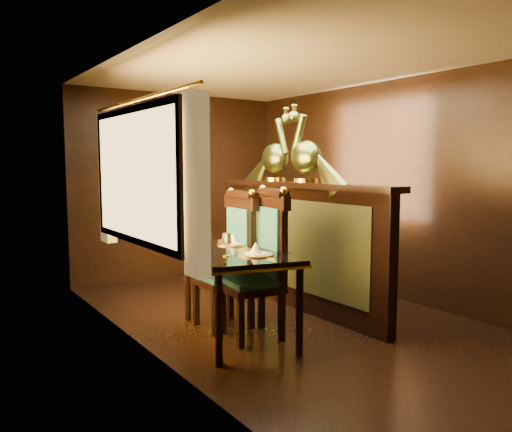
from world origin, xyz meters
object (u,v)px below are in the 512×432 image
(dining_table, at_px, (237,258))
(chair_right, at_px, (234,255))
(peacock_left, at_px, (306,143))
(peacock_right, at_px, (275,145))
(chair_left, at_px, (264,259))

(dining_table, xyz_separation_m, chair_right, (0.15, 0.30, -0.03))
(peacock_left, relative_size, peacock_right, 1.02)
(dining_table, height_order, peacock_left, peacock_left)
(peacock_left, bearing_deg, chair_left, -154.19)
(chair_left, bearing_deg, peacock_right, 57.49)
(chair_left, relative_size, chair_right, 1.03)
(chair_left, distance_m, chair_right, 0.41)
(chair_left, height_order, peacock_left, peacock_left)
(dining_table, relative_size, peacock_left, 1.84)
(chair_left, xyz_separation_m, chair_right, (-0.06, 0.41, -0.02))
(chair_right, bearing_deg, peacock_left, 0.44)
(chair_right, bearing_deg, peacock_right, 32.14)
(chair_right, bearing_deg, dining_table, -115.79)
(chair_right, distance_m, peacock_right, 1.48)
(dining_table, height_order, peacock_right, peacock_right)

